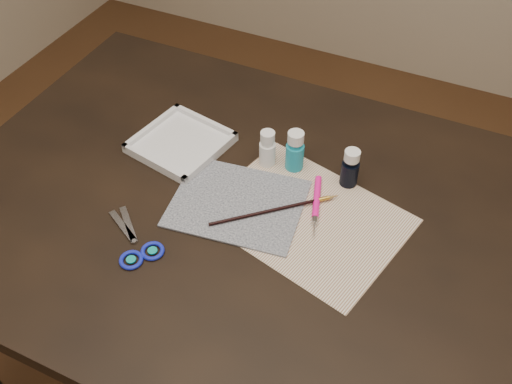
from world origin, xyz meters
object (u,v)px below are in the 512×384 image
at_px(scissors, 128,237).
at_px(palette_tray, 181,142).
at_px(paper, 306,217).
at_px(paint_bottle_cyan, 295,151).
at_px(canvas, 238,203).
at_px(paint_bottle_navy, 350,168).
at_px(paint_bottle_white, 267,148).

bearing_deg(scissors, palette_tray, -52.69).
bearing_deg(paper, paint_bottle_cyan, 122.00).
distance_m(canvas, paint_bottle_cyan, 0.17).
xyz_separation_m(paper, paint_bottle_cyan, (-0.08, 0.12, 0.05)).
bearing_deg(palette_tray, paint_bottle_navy, 6.98).
bearing_deg(scissors, paint_bottle_cyan, -95.26).
bearing_deg(paint_bottle_cyan, paint_bottle_white, -167.43).
relative_size(paint_bottle_cyan, paint_bottle_navy, 1.07).
bearing_deg(paint_bottle_navy, paper, -108.94).
height_order(paint_bottle_navy, palette_tray, paint_bottle_navy).
relative_size(paint_bottle_cyan, palette_tray, 0.52).
distance_m(scissors, palette_tray, 0.28).
bearing_deg(paint_bottle_cyan, paper, -58.00).
bearing_deg(paint_bottle_navy, paint_bottle_white, -175.17).
distance_m(canvas, palette_tray, 0.22).
bearing_deg(paint_bottle_cyan, paint_bottle_navy, 1.08).
bearing_deg(palette_tray, paper, -13.63).
relative_size(paint_bottle_white, paint_bottle_navy, 0.96).
height_order(paint_bottle_white, scissors, paint_bottle_white).
xyz_separation_m(paint_bottle_white, paint_bottle_navy, (0.18, 0.02, 0.00)).
relative_size(canvas, paint_bottle_cyan, 2.72).
height_order(canvas, paint_bottle_cyan, paint_bottle_cyan).
bearing_deg(paper, canvas, -169.71).
xyz_separation_m(paint_bottle_white, scissors, (-0.15, -0.31, -0.04)).
bearing_deg(scissors, paper, -117.82).
bearing_deg(paint_bottle_white, paint_bottle_cyan, 12.57).
relative_size(canvas, palette_tray, 1.42).
height_order(scissors, palette_tray, palette_tray).
bearing_deg(paint_bottle_white, canvas, -91.72).
bearing_deg(scissors, canvas, -103.30).
distance_m(paper, paint_bottle_navy, 0.14).
xyz_separation_m(paint_bottle_cyan, palette_tray, (-0.26, -0.04, -0.04)).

